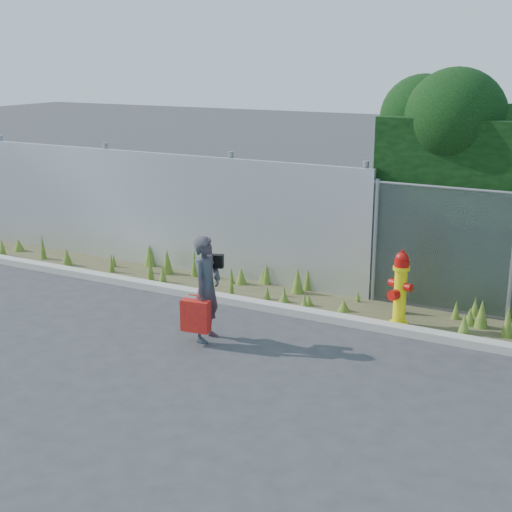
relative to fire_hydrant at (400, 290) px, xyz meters
name	(u,v)px	position (x,y,z in m)	size (l,w,h in m)	color
ground	(228,353)	(-1.77, -2.08, -0.58)	(80.00, 80.00, 0.00)	#343436
curb	(284,309)	(-1.77, -0.28, -0.52)	(16.00, 0.22, 0.12)	#ADA99C
weed_strip	(285,289)	(-2.10, 0.42, -0.44)	(16.00, 1.36, 0.55)	#49442A
corrugated_fence	(157,211)	(-5.01, 0.93, 0.53)	(8.50, 0.21, 2.30)	silver
fire_hydrant	(400,290)	(0.00, 0.00, 0.00)	(0.40, 0.36, 1.19)	yellow
woman	(207,289)	(-2.29, -1.77, 0.19)	(0.56, 0.37, 1.53)	#0F5A5F
red_tote_bag	(196,316)	(-2.32, -2.02, -0.14)	(0.41, 0.15, 0.54)	red
black_shoulder_bag	(215,261)	(-2.28, -1.55, 0.54)	(0.25, 0.11, 0.19)	black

